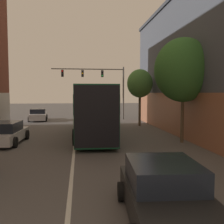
{
  "coord_description": "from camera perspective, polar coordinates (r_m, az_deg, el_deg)",
  "views": [
    {
      "loc": [
        0.32,
        -1.31,
        3.19
      ],
      "look_at": [
        2.52,
        16.32,
        1.89
      ],
      "focal_mm": 42.0,
      "sensor_mm": 36.0,
      "label": 1
    }
  ],
  "objects": [
    {
      "name": "parked_car_left_far",
      "position": [
        31.56,
        -15.79,
        -0.6
      ],
      "size": [
        2.37,
        4.62,
        1.37
      ],
      "rotation": [
        0.0,
        0.0,
        1.67
      ],
      "color": "silver",
      "rests_on": "ground_plane"
    },
    {
      "name": "street_tree_near",
      "position": [
        17.34,
        15.24,
        8.79
      ],
      "size": [
        3.68,
        3.31,
        6.66
      ],
      "color": "brown",
      "rests_on": "ground_plane"
    },
    {
      "name": "hatchback_foreground",
      "position": [
        7.02,
        11.43,
        -16.95
      ],
      "size": [
        2.34,
        4.17,
        1.43
      ],
      "rotation": [
        0.0,
        0.0,
        1.51
      ],
      "color": "black",
      "rests_on": "ground_plane"
    },
    {
      "name": "bus",
      "position": [
        19.59,
        -4.03,
        0.84
      ],
      "size": [
        3.0,
        11.96,
        3.67
      ],
      "rotation": [
        0.0,
        0.0,
        1.55
      ],
      "color": "#145133",
      "rests_on": "ground_plane"
    },
    {
      "name": "street_tree_far",
      "position": [
        25.42,
        6.09,
        6.15
      ],
      "size": [
        2.47,
        2.23,
        5.46
      ],
      "color": "brown",
      "rests_on": "ground_plane"
    },
    {
      "name": "traffic_signal_gantry",
      "position": [
        31.21,
        -2.76,
        6.95
      ],
      "size": [
        8.54,
        0.36,
        6.28
      ],
      "color": "#514C47",
      "rests_on": "ground_plane"
    },
    {
      "name": "lane_center_line",
      "position": [
        18.48,
        -8.04,
        -5.79
      ],
      "size": [
        0.14,
        45.79,
        0.01
      ],
      "color": "silver",
      "rests_on": "ground_plane"
    },
    {
      "name": "parked_car_left_mid",
      "position": [
        17.83,
        -22.22,
        -4.3
      ],
      "size": [
        2.33,
        4.56,
        1.38
      ],
      "rotation": [
        0.0,
        0.0,
        1.52
      ],
      "color": "silver",
      "rests_on": "ground_plane"
    }
  ]
}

